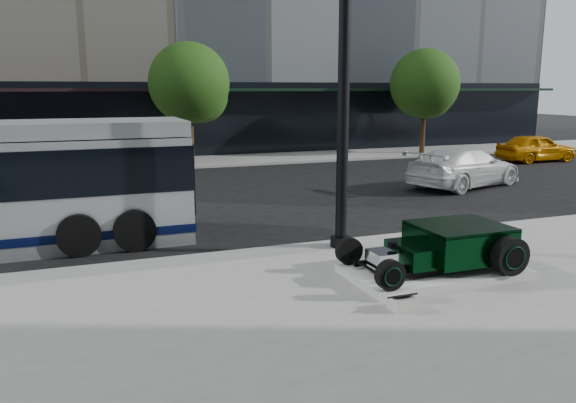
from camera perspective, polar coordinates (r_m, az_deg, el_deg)
name	(u,v)px	position (r m, az deg, el deg)	size (l,w,h in m)	color
ground	(250,230)	(14.84, -3.85, -2.94)	(120.00, 120.00, 0.00)	black
sidewalk_far	(168,163)	(28.31, -12.12, 3.84)	(70.00, 4.00, 0.12)	gray
street_trees	(192,86)	(27.36, -9.74, 11.46)	(29.80, 3.80, 5.70)	black
display_plinth	(434,271)	(11.32, 14.60, -6.86)	(3.40, 1.80, 0.15)	silver
hot_rod	(450,245)	(11.37, 16.10, -4.22)	(3.22, 2.00, 0.81)	black
info_plaque	(402,302)	(9.50, 11.52, -9.98)	(0.40, 0.31, 0.31)	silver
lamppost	(344,67)	(12.47, 5.71, 13.41)	(0.48, 0.48, 8.65)	black
white_sedan	(464,167)	(22.28, 17.48, 3.36)	(2.10, 5.16, 1.50)	white
yellow_taxi	(536,148)	(31.33, 23.89, 5.01)	(1.66, 4.13, 1.41)	orange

